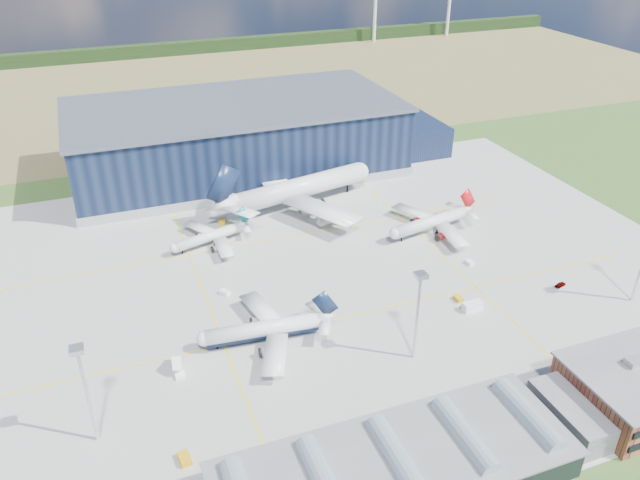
{
  "coord_description": "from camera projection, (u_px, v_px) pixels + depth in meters",
  "views": [
    {
      "loc": [
        -50.38,
        -127.81,
        94.24
      ],
      "look_at": [
        4.65,
        16.88,
        7.74
      ],
      "focal_mm": 35.0,
      "sensor_mm": 36.0,
      "label": 1
    }
  ],
  "objects": [
    {
      "name": "hangar",
      "position": [
        243.0,
        139.0,
        238.45
      ],
      "size": [
        145.0,
        62.0,
        26.1
      ],
      "color": "black",
      "rests_on": "ground"
    },
    {
      "name": "car_a",
      "position": [
        560.0,
        285.0,
        170.14
      ],
      "size": [
        3.93,
        2.48,
        1.25
      ],
      "primitive_type": "imported",
      "rotation": [
        0.0,
        0.0,
        1.87
      ],
      "color": "#99999E",
      "rests_on": "ground"
    },
    {
      "name": "treeline",
      "position": [
        160.0,
        50.0,
        408.72
      ],
      "size": [
        600.0,
        8.0,
        8.0
      ],
      "primitive_type": "cube",
      "color": "black",
      "rests_on": "ground"
    },
    {
      "name": "gse_tug_c",
      "position": [
        222.0,
        222.0,
        202.28
      ],
      "size": [
        2.99,
        3.65,
        1.38
      ],
      "primitive_type": "cube",
      "rotation": [
        0.0,
        0.0,
        -0.38
      ],
      "color": "gold",
      "rests_on": "ground"
    },
    {
      "name": "airstair",
      "position": [
        178.0,
        365.0,
        139.9
      ],
      "size": [
        2.82,
        5.16,
        3.12
      ],
      "primitive_type": "cube",
      "rotation": [
        0.0,
        0.0,
        -0.19
      ],
      "color": "white",
      "rests_on": "ground"
    },
    {
      "name": "airliner_regional",
      "position": [
        208.0,
        232.0,
        187.97
      ],
      "size": [
        35.1,
        34.67,
        9.31
      ],
      "primitive_type": null,
      "rotation": [
        0.0,
        0.0,
        3.42
      ],
      "color": "white",
      "rests_on": "ground"
    },
    {
      "name": "gse_cart_b",
      "position": [
        225.0,
        292.0,
        166.9
      ],
      "size": [
        3.14,
        3.3,
        1.19
      ],
      "primitive_type": "cube",
      "rotation": [
        0.0,
        0.0,
        0.66
      ],
      "color": "white",
      "rests_on": "ground"
    },
    {
      "name": "gse_van_a",
      "position": [
        473.0,
        306.0,
        160.32
      ],
      "size": [
        5.41,
        2.53,
        2.32
      ],
      "primitive_type": "cube",
      "rotation": [
        0.0,
        0.0,
        1.61
      ],
      "color": "white",
      "rests_on": "ground"
    },
    {
      "name": "gse_van_b",
      "position": [
        425.0,
        228.0,
        197.91
      ],
      "size": [
        5.37,
        4.42,
        2.25
      ],
      "primitive_type": "cube",
      "rotation": [
        0.0,
        0.0,
        1.04
      ],
      "color": "white",
      "rests_on": "ground"
    },
    {
      "name": "gse_tug_a",
      "position": [
        185.0,
        459.0,
        117.71
      ],
      "size": [
        2.43,
        3.56,
        1.39
      ],
      "primitive_type": "cube",
      "rotation": [
        0.0,
        0.0,
        0.12
      ],
      "color": "gold",
      "rests_on": "ground"
    },
    {
      "name": "airliner_red",
      "position": [
        430.0,
        217.0,
        194.56
      ],
      "size": [
        40.58,
        39.98,
        11.4
      ],
      "primitive_type": null,
      "rotation": [
        0.0,
        0.0,
        3.32
      ],
      "color": "white",
      "rests_on": "ground"
    },
    {
      "name": "airliner_navy",
      "position": [
        262.0,
        322.0,
        146.81
      ],
      "size": [
        38.33,
        37.64,
        11.47
      ],
      "primitive_type": null,
      "rotation": [
        0.0,
        0.0,
        3.04
      ],
      "color": "white",
      "rests_on": "ground"
    },
    {
      "name": "gse_tug_b",
      "position": [
        458.0,
        299.0,
        164.28
      ],
      "size": [
        1.83,
        2.72,
        1.17
      ],
      "primitive_type": "cube",
      "rotation": [
        0.0,
        0.0,
        0.01
      ],
      "color": "gold",
      "rests_on": "ground"
    },
    {
      "name": "airliner_widebody",
      "position": [
        300.0,
        178.0,
        209.39
      ],
      "size": [
        75.6,
        74.55,
        20.75
      ],
      "primitive_type": null,
      "rotation": [
        0.0,
        0.0,
        0.22
      ],
      "color": "white",
      "rests_on": "ground"
    },
    {
      "name": "ground",
      "position": [
        326.0,
        297.0,
        165.89
      ],
      "size": [
        600.0,
        600.0,
        0.0
      ],
      "primitive_type": "plane",
      "color": "#2A4B1C",
      "rests_on": "ground"
    },
    {
      "name": "farmland",
      "position": [
        182.0,
        87.0,
        345.4
      ],
      "size": [
        600.0,
        220.0,
        0.01
      ],
      "primitive_type": "cube",
      "color": "olive",
      "rests_on": "ground"
    },
    {
      "name": "car_b",
      "position": [
        461.0,
        406.0,
        130.0
      ],
      "size": [
        3.98,
        2.41,
        1.24
      ],
      "primitive_type": "imported",
      "rotation": [
        0.0,
        0.0,
        1.26
      ],
      "color": "#99999E",
      "rests_on": "ground"
    },
    {
      "name": "gse_van_c",
      "position": [
        585.0,
        360.0,
        141.87
      ],
      "size": [
        4.98,
        2.96,
        2.25
      ],
      "primitive_type": "cube",
      "rotation": [
        0.0,
        0.0,
        1.41
      ],
      "color": "white",
      "rests_on": "ground"
    },
    {
      "name": "apron",
      "position": [
        313.0,
        278.0,
        174.04
      ],
      "size": [
        220.0,
        160.0,
        0.08
      ],
      "color": "gray",
      "rests_on": "ground"
    },
    {
      "name": "gse_cart_a",
      "position": [
        469.0,
        263.0,
        180.35
      ],
      "size": [
        2.12,
        2.85,
        1.14
      ],
      "primitive_type": "cube",
      "rotation": [
        0.0,
        0.0,
        0.15
      ],
      "color": "white",
      "rests_on": "ground"
    },
    {
      "name": "light_mast_center",
      "position": [
        418.0,
        302.0,
        136.99
      ],
      "size": [
        2.6,
        2.6,
        23.0
      ],
      "color": "silver",
      "rests_on": "ground"
    },
    {
      "name": "light_mast_west",
      "position": [
        84.0,
        380.0,
        115.27
      ],
      "size": [
        2.6,
        2.6,
        23.0
      ],
      "color": "silver",
      "rests_on": "ground"
    },
    {
      "name": "glass_concourse",
      "position": [
        413.0,
        463.0,
        113.14
      ],
      "size": [
        78.0,
        23.0,
        8.6
      ],
      "color": "black",
      "rests_on": "ground"
    }
  ]
}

